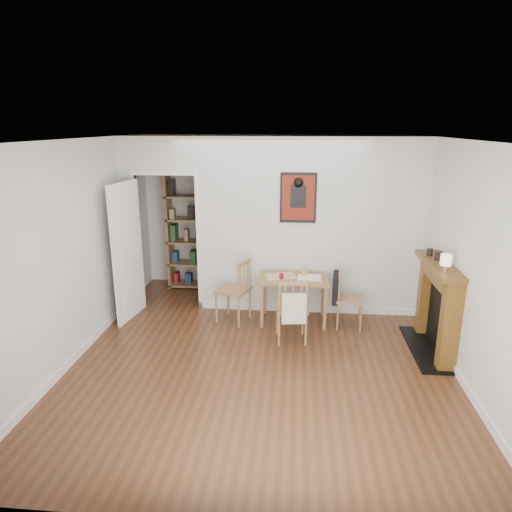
# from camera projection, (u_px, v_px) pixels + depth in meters

# --- Properties ---
(ground) EXTENTS (5.20, 5.20, 0.00)m
(ground) POSITION_uv_depth(u_px,v_px,m) (263.00, 352.00, 5.75)
(ground) COLOR #572D1C
(ground) RESTS_ON ground
(room_shell) EXTENTS (5.20, 5.20, 5.20)m
(room_shell) POSITION_uv_depth(u_px,v_px,m) (277.00, 228.00, 6.66)
(room_shell) COLOR silver
(room_shell) RESTS_ON ground
(dining_table) EXTENTS (0.98, 0.62, 0.67)m
(dining_table) POSITION_uv_depth(u_px,v_px,m) (294.00, 283.00, 6.49)
(dining_table) COLOR olive
(dining_table) RESTS_ON ground
(chair_left) EXTENTS (0.60, 0.60, 0.93)m
(chair_left) POSITION_uv_depth(u_px,v_px,m) (233.00, 290.00, 6.54)
(chair_left) COLOR #9E7949
(chair_left) RESTS_ON ground
(chair_right) EXTENTS (0.49, 0.44, 0.81)m
(chair_right) POSITION_uv_depth(u_px,v_px,m) (349.00, 299.00, 6.36)
(chair_right) COLOR #9E7949
(chair_right) RESTS_ON ground
(chair_front) EXTENTS (0.49, 0.55, 0.89)m
(chair_front) POSITION_uv_depth(u_px,v_px,m) (292.00, 309.00, 5.93)
(chair_front) COLOR #9E7949
(chair_front) RESTS_ON ground
(bookshelf) EXTENTS (0.86, 0.35, 2.05)m
(bookshelf) POSITION_uv_depth(u_px,v_px,m) (193.00, 231.00, 7.79)
(bookshelf) COLOR olive
(bookshelf) RESTS_ON ground
(fireplace) EXTENTS (0.45, 1.25, 1.16)m
(fireplace) POSITION_uv_depth(u_px,v_px,m) (438.00, 305.00, 5.63)
(fireplace) COLOR brown
(fireplace) RESTS_ON ground
(red_glass) EXTENTS (0.06, 0.06, 0.08)m
(red_glass) POSITION_uv_depth(u_px,v_px,m) (281.00, 276.00, 6.39)
(red_glass) COLOR maroon
(red_glass) RESTS_ON dining_table
(orange_fruit) EXTENTS (0.09, 0.09, 0.09)m
(orange_fruit) POSITION_uv_depth(u_px,v_px,m) (304.00, 273.00, 6.53)
(orange_fruit) COLOR orange
(orange_fruit) RESTS_ON dining_table
(placemat) EXTENTS (0.49, 0.42, 0.00)m
(placemat) POSITION_uv_depth(u_px,v_px,m) (281.00, 276.00, 6.52)
(placemat) COLOR beige
(placemat) RESTS_ON dining_table
(notebook) EXTENTS (0.34, 0.26, 0.02)m
(notebook) POSITION_uv_depth(u_px,v_px,m) (310.00, 278.00, 6.44)
(notebook) COLOR white
(notebook) RESTS_ON dining_table
(mantel_lamp) EXTENTS (0.13, 0.13, 0.20)m
(mantel_lamp) POSITION_uv_depth(u_px,v_px,m) (446.00, 261.00, 5.12)
(mantel_lamp) COLOR silver
(mantel_lamp) RESTS_ON fireplace
(ceramic_jar_a) EXTENTS (0.10, 0.10, 0.12)m
(ceramic_jar_a) POSITION_uv_depth(u_px,v_px,m) (439.00, 256.00, 5.56)
(ceramic_jar_a) COLOR black
(ceramic_jar_a) RESTS_ON fireplace
(ceramic_jar_b) EXTENTS (0.08, 0.08, 0.09)m
(ceramic_jar_b) POSITION_uv_depth(u_px,v_px,m) (430.00, 252.00, 5.76)
(ceramic_jar_b) COLOR black
(ceramic_jar_b) RESTS_ON fireplace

